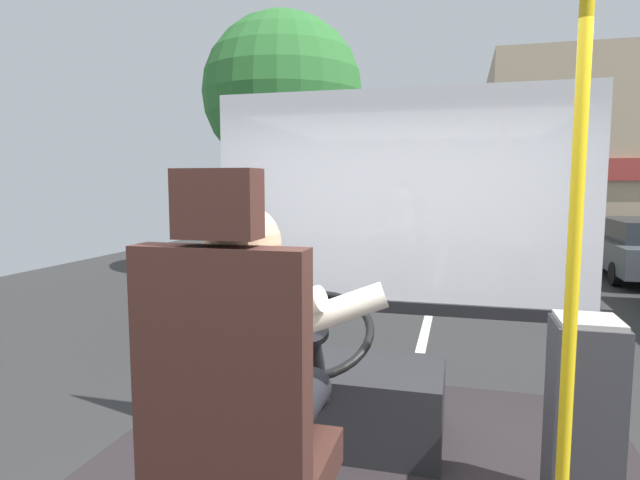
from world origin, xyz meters
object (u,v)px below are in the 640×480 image
at_px(parked_car_blue, 550,216).
at_px(fare_box, 583,419).
at_px(handrail_pole, 573,263).
at_px(parked_car_green, 578,226).
at_px(driver_seat, 238,439).
at_px(steering_console, 335,397).
at_px(bus_driver, 253,360).

bearing_deg(parked_car_blue, fare_box, -98.32).
bearing_deg(handrail_pole, parked_car_blue, 81.47).
relative_size(fare_box, parked_car_green, 0.19).
distance_m(parked_car_green, parked_car_blue, 5.05).
height_order(parked_car_green, parked_car_blue, parked_car_blue).
bearing_deg(driver_seat, fare_box, 38.13).
height_order(handrail_pole, parked_car_blue, handrail_pole).
relative_size(steering_console, handrail_pole, 0.51).
relative_size(steering_console, parked_car_green, 0.25).
relative_size(bus_driver, steering_console, 0.71).
xyz_separation_m(driver_seat, steering_console, (-0.00, 1.23, -0.38)).
distance_m(fare_box, parked_car_blue, 21.19).
bearing_deg(driver_seat, parked_car_green, 75.85).
distance_m(steering_console, parked_car_green, 16.11).
distance_m(driver_seat, bus_driver, 0.23).
bearing_deg(bus_driver, parked_car_blue, 79.15).
relative_size(handrail_pole, fare_box, 2.65).
xyz_separation_m(fare_box, parked_car_green, (3.13, 15.92, -0.44)).
xyz_separation_m(handrail_pole, parked_car_blue, (3.20, 21.32, -1.10)).
height_order(driver_seat, handrail_pole, handrail_pole).
bearing_deg(parked_car_green, driver_seat, -104.15).
height_order(steering_console, handrail_pole, handrail_pole).
xyz_separation_m(driver_seat, fare_box, (1.10, 0.86, -0.20)).
distance_m(steering_console, parked_car_blue, 21.01).
bearing_deg(parked_car_green, parked_car_blue, 90.78).
relative_size(driver_seat, handrail_pole, 0.64).
relative_size(driver_seat, steering_console, 1.25).
relative_size(handrail_pole, parked_car_blue, 0.54).
xyz_separation_m(bus_driver, parked_car_green, (4.23, 16.66, -0.83)).
bearing_deg(parked_car_blue, handrail_pole, -98.53).
relative_size(bus_driver, fare_box, 0.96).
xyz_separation_m(bus_driver, parked_car_blue, (4.16, 21.70, -0.81)).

